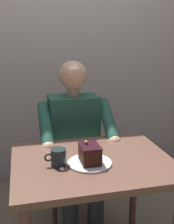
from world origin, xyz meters
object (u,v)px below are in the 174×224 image
(chair, at_px, (72,154))
(seated_person, at_px, (76,144))
(dining_table, at_px, (93,177))
(coffee_cup, at_px, (58,157))
(cake_slice, at_px, (90,154))
(dessert_spoon, at_px, (61,166))

(chair, xyz_separation_m, seated_person, (0.00, 0.17, 0.16))
(dining_table, distance_m, coffee_cup, 0.25)
(chair, xyz_separation_m, coffee_cup, (0.20, 0.69, 0.30))
(seated_person, height_order, cake_slice, seated_person)
(chair, height_order, coffee_cup, chair)
(dessert_spoon, bearing_deg, seated_person, -109.10)
(dining_table, xyz_separation_m, dessert_spoon, (0.19, 0.05, 0.11))
(dining_table, relative_size, dessert_spoon, 6.20)
(dining_table, relative_size, seated_person, 0.71)
(seated_person, height_order, dessert_spoon, seated_person)
(chair, bearing_deg, cake_slice, 87.69)
(coffee_cup, bearing_deg, seated_person, -110.86)
(chair, distance_m, seated_person, 0.23)
(dining_table, xyz_separation_m, chair, (0.00, -0.66, -0.15))
(cake_slice, distance_m, coffee_cup, 0.17)
(chair, relative_size, coffee_cup, 7.68)
(chair, relative_size, dessert_spoon, 6.28)
(seated_person, distance_m, dessert_spoon, 0.58)
(dessert_spoon, bearing_deg, chair, -104.71)
(cake_slice, distance_m, dessert_spoon, 0.17)
(seated_person, height_order, coffee_cup, seated_person)
(cake_slice, bearing_deg, chair, -92.31)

